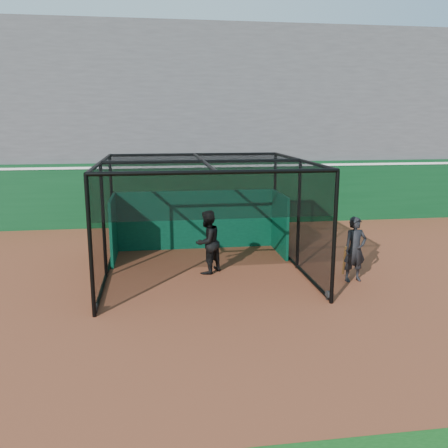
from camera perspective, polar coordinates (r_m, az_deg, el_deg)
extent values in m
plane|color=brown|center=(11.04, -2.08, -9.45)|extent=(120.00, 120.00, 0.00)
cube|color=#0A3818|center=(18.94, -4.94, 3.64)|extent=(50.00, 0.45, 2.50)
cube|color=white|center=(18.80, -5.00, 6.96)|extent=(50.00, 0.50, 0.08)
cube|color=#4C4C4F|center=(22.59, -5.68, 11.71)|extent=(50.00, 7.85, 7.75)
cube|color=#4C4C4F|center=(26.36, -6.29, 21.54)|extent=(50.00, 0.30, 1.20)
cube|color=#074A2F|center=(15.37, -3.40, 0.50)|extent=(5.16, 0.10, 1.90)
cylinder|color=black|center=(10.81, -15.22, -9.74)|extent=(0.08, 0.22, 0.22)
cylinder|color=black|center=(11.42, 12.43, -8.39)|extent=(0.08, 0.22, 0.22)
cylinder|color=black|center=(15.49, -13.13, -2.90)|extent=(0.08, 0.22, 0.22)
cylinder|color=black|center=(15.92, 6.18, -2.24)|extent=(0.08, 0.22, 0.22)
imported|color=black|center=(12.87, -2.02, -2.19)|extent=(1.06, 1.06, 1.74)
imported|color=black|center=(12.68, 15.48, -2.96)|extent=(0.66, 0.48, 1.70)
cylinder|color=#593819|center=(12.70, 14.28, -4.26)|extent=(0.14, 0.33, 0.84)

